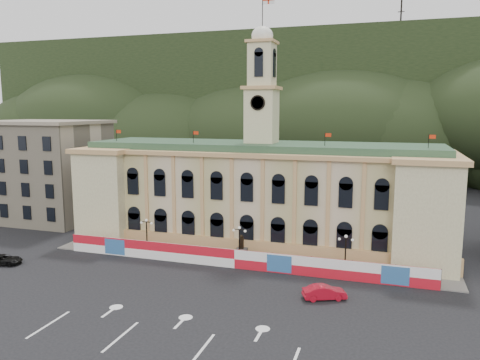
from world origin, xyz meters
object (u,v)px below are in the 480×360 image
(statue, at_px, (242,253))
(lamp_center, at_px, (239,241))
(black_suv, at_px, (4,260))
(red_sedan, at_px, (324,292))

(statue, distance_m, lamp_center, 2.14)
(statue, distance_m, black_suv, 32.02)
(lamp_center, relative_size, black_suv, 1.00)
(red_sedan, bearing_deg, black_suv, 68.69)
(red_sedan, bearing_deg, lamp_center, 32.22)
(lamp_center, bearing_deg, statue, 90.00)
(statue, xyz_separation_m, black_suv, (-30.00, -11.18, -0.52))
(red_sedan, bearing_deg, statue, 29.24)
(red_sedan, relative_size, black_suv, 0.97)
(statue, relative_size, lamp_center, 0.72)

